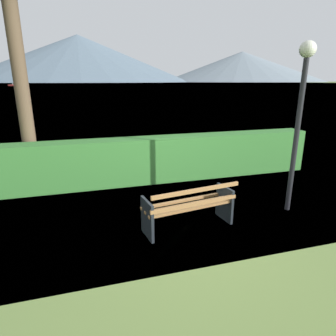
# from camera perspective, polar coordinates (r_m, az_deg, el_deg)

# --- Properties ---
(ground_plane) EXTENTS (1400.00, 1400.00, 0.00)m
(ground_plane) POSITION_cam_1_polar(r_m,az_deg,el_deg) (5.50, 3.84, -11.47)
(ground_plane) COLOR olive
(water_surface) EXTENTS (620.00, 620.00, 0.00)m
(water_surface) POSITION_cam_1_polar(r_m,az_deg,el_deg) (313.33, -16.65, 15.71)
(water_surface) COLOR slate
(water_surface) RESTS_ON ground_plane
(park_bench) EXTENTS (1.74, 0.81, 0.87)m
(park_bench) POSITION_cam_1_polar(r_m,az_deg,el_deg) (5.27, 4.24, -7.67)
(park_bench) COLOR #A0703F
(park_bench) RESTS_ON ground_plane
(hedge_row) EXTENTS (9.06, 0.62, 1.19)m
(hedge_row) POSITION_cam_1_polar(r_m,az_deg,el_deg) (7.70, -2.96, 1.68)
(hedge_row) COLOR #387A33
(hedge_row) RESTS_ON ground_plane
(lamp_post) EXTENTS (0.30, 0.30, 3.30)m
(lamp_post) POSITION_cam_1_polar(r_m,az_deg,el_deg) (6.15, 24.80, 12.33)
(lamp_post) COLOR black
(lamp_post) RESTS_ON ground_plane
(fishing_boat_near) EXTENTS (7.30, 6.10, 1.33)m
(fishing_boat_near) POSITION_cam_1_polar(r_m,az_deg,el_deg) (168.68, -27.85, 14.27)
(fishing_boat_near) COLOR #B2332D
(fishing_boat_near) RESTS_ON water_surface
(distant_hills) EXTENTS (850.76, 412.42, 79.33)m
(distant_hills) POSITION_cam_1_polar(r_m,az_deg,el_deg) (571.95, -15.58, 19.37)
(distant_hills) COLOR gray
(distant_hills) RESTS_ON ground_plane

